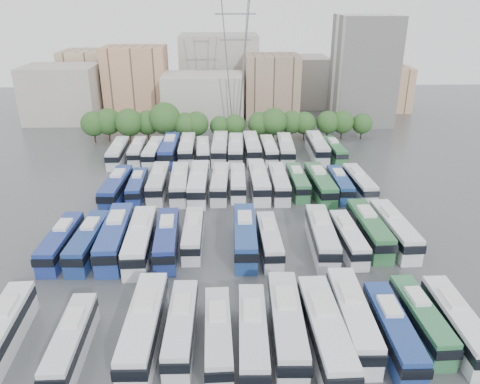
{
  "coord_description": "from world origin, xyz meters",
  "views": [
    {
      "loc": [
        -0.62,
        -59.34,
        30.73
      ],
      "look_at": [
        1.56,
        5.65,
        3.0
      ],
      "focal_mm": 35.0,
      "sensor_mm": 36.0,
      "label": 1
    }
  ],
  "objects_px": {
    "bus_r2_s3": "(158,182)",
    "bus_r3_s2": "(154,152)",
    "bus_r1_s7": "(245,235)",
    "bus_r2_s2": "(137,186)",
    "bus_r1_s13": "(394,229)",
    "bus_r3_s7": "(236,149)",
    "bus_r1_s12": "(369,229)",
    "bus_r0_s8": "(287,324)",
    "bus_r0_s0": "(2,331)",
    "bus_r3_s13": "(334,150)",
    "bus_r1_s4": "(167,239)",
    "bus_r2_s5": "(199,183)",
    "bus_r0_s9": "(325,332)",
    "bus_r3_s1": "(137,151)",
    "bus_r1_s1": "(88,241)",
    "bus_r2_s13": "(359,183)",
    "bus_r0_s7": "(253,335)",
    "bus_r3_s3": "(169,150)",
    "bus_r2_s7": "(238,182)",
    "bus_r2_s4": "(180,183)",
    "bus_r2_s10": "(298,181)",
    "bus_r0_s5": "(181,327)",
    "bus_r2_s8": "(259,181)",
    "bus_r3_s10": "(286,149)",
    "bus_r0_s13": "(457,323)",
    "bus_r1_s10": "(322,236)",
    "bus_r3_s8": "(252,147)",
    "bus_r2_s6": "(220,183)",
    "bus_r3_s12": "(317,147)",
    "bus_r2_s9": "(279,182)",
    "bus_r2_s11": "(320,184)",
    "bus_r3_s9": "(269,150)",
    "bus_r2_s1": "(116,187)",
    "bus_r0_s2": "(71,341)",
    "bus_r2_s12": "(340,184)",
    "bus_r3_s5": "(203,151)",
    "bus_r3_s6": "(220,148)",
    "bus_r0_s12": "(421,318)",
    "bus_r0_s6": "(218,335)",
    "bus_r1_s8": "(269,240)",
    "bus_r1_s5": "(193,234)",
    "bus_r0_s11": "(393,331)",
    "bus_r3_s4": "(187,149)",
    "bus_r1_s11": "(348,238)",
    "apartment_tower": "(363,71)"
  },
  "relations": [
    {
      "from": "bus_r2_s3",
      "to": "bus_r3_s2",
      "type": "height_order",
      "value": "bus_r2_s3"
    },
    {
      "from": "bus_r1_s7",
      "to": "bus_r2_s2",
      "type": "relative_size",
      "value": 1.2
    },
    {
      "from": "bus_r2_s2",
      "to": "bus_r1_s13",
      "type": "bearing_deg",
      "value": -26.6
    },
    {
      "from": "bus_r3_s7",
      "to": "bus_r2_s3",
      "type": "bearing_deg",
      "value": -125.89
    },
    {
      "from": "bus_r1_s12",
      "to": "bus_r0_s8",
      "type": "bearing_deg",
      "value": -126.91
    },
    {
      "from": "bus_r0_s0",
      "to": "bus_r3_s13",
      "type": "relative_size",
      "value": 1.08
    },
    {
      "from": "bus_r1_s4",
      "to": "bus_r2_s5",
      "type": "distance_m",
      "value": 18.82
    },
    {
      "from": "bus_r0_s9",
      "to": "bus_r3_s1",
      "type": "distance_m",
      "value": 61.54
    },
    {
      "from": "bus_r1_s1",
      "to": "bus_r2_s13",
      "type": "relative_size",
      "value": 1.04
    },
    {
      "from": "bus_r0_s7",
      "to": "bus_r2_s3",
      "type": "relative_size",
      "value": 0.98
    },
    {
      "from": "bus_r3_s3",
      "to": "bus_r2_s5",
      "type": "bearing_deg",
      "value": -68.77
    },
    {
      "from": "bus_r1_s12",
      "to": "bus_r1_s13",
      "type": "height_order",
      "value": "bus_r1_s12"
    },
    {
      "from": "bus_r0_s0",
      "to": "bus_r2_s7",
      "type": "distance_m",
      "value": 43.34
    },
    {
      "from": "bus_r2_s4",
      "to": "bus_r2_s10",
      "type": "bearing_deg",
      "value": -1.05
    },
    {
      "from": "bus_r0_s5",
      "to": "bus_r2_s10",
      "type": "xyz_separation_m",
      "value": [
        16.38,
        36.47,
        -0.03
      ]
    },
    {
      "from": "bus_r2_s8",
      "to": "bus_r3_s10",
      "type": "bearing_deg",
      "value": 67.85
    },
    {
      "from": "bus_r0_s13",
      "to": "bus_r2_s13",
      "type": "distance_m",
      "value": 35.68
    },
    {
      "from": "bus_r1_s10",
      "to": "bus_r3_s13",
      "type": "xyz_separation_m",
      "value": [
        9.64,
        36.13,
        -0.24
      ]
    },
    {
      "from": "bus_r3_s8",
      "to": "bus_r3_s2",
      "type": "bearing_deg",
      "value": -176.19
    },
    {
      "from": "bus_r3_s13",
      "to": "bus_r3_s7",
      "type": "bearing_deg",
      "value": 176.56
    },
    {
      "from": "bus_r2_s4",
      "to": "bus_r2_s6",
      "type": "xyz_separation_m",
      "value": [
        6.69,
        -0.05,
        -0.05
      ]
    },
    {
      "from": "bus_r3_s12",
      "to": "bus_r2_s9",
      "type": "bearing_deg",
      "value": -117.37
    },
    {
      "from": "bus_r2_s11",
      "to": "bus_r3_s9",
      "type": "bearing_deg",
      "value": 106.81
    },
    {
      "from": "bus_r1_s13",
      "to": "bus_r2_s1",
      "type": "xyz_separation_m",
      "value": [
        -39.8,
        15.99,
        -0.0
      ]
    },
    {
      "from": "bus_r0_s2",
      "to": "bus_r2_s12",
      "type": "relative_size",
      "value": 1.01
    },
    {
      "from": "bus_r1_s7",
      "to": "bus_r3_s7",
      "type": "distance_m",
      "value": 36.13
    },
    {
      "from": "bus_r3_s5",
      "to": "bus_r0_s7",
      "type": "bearing_deg",
      "value": -85.79
    },
    {
      "from": "bus_r0_s5",
      "to": "bus_r2_s6",
      "type": "height_order",
      "value": "bus_r2_s6"
    },
    {
      "from": "bus_r1_s1",
      "to": "bus_r3_s6",
      "type": "distance_m",
      "value": 40.84
    },
    {
      "from": "bus_r0_s13",
      "to": "bus_r1_s13",
      "type": "height_order",
      "value": "bus_r1_s13"
    },
    {
      "from": "bus_r0_s12",
      "to": "bus_r3_s7",
      "type": "relative_size",
      "value": 0.86
    },
    {
      "from": "bus_r0_s6",
      "to": "bus_r2_s7",
      "type": "relative_size",
      "value": 1.01
    },
    {
      "from": "bus_r3_s8",
      "to": "bus_r3_s10",
      "type": "height_order",
      "value": "bus_r3_s8"
    },
    {
      "from": "bus_r2_s11",
      "to": "bus_r0_s8",
      "type": "bearing_deg",
      "value": -108.54
    },
    {
      "from": "bus_r2_s4",
      "to": "bus_r1_s8",
      "type": "bearing_deg",
      "value": -58.23
    },
    {
      "from": "bus_r2_s4",
      "to": "bus_r2_s13",
      "type": "bearing_deg",
      "value": -3.63
    },
    {
      "from": "bus_r0_s8",
      "to": "bus_r0_s13",
      "type": "xyz_separation_m",
      "value": [
        16.27,
        -0.12,
        -0.19
      ]
    },
    {
      "from": "bus_r2_s4",
      "to": "bus_r2_s3",
      "type": "bearing_deg",
      "value": 169.92
    },
    {
      "from": "bus_r0_s0",
      "to": "bus_r1_s7",
      "type": "relative_size",
      "value": 0.94
    },
    {
      "from": "bus_r2_s5",
      "to": "bus_r3_s6",
      "type": "bearing_deg",
      "value": 80.44
    },
    {
      "from": "bus_r0_s9",
      "to": "bus_r2_s7",
      "type": "height_order",
      "value": "bus_r0_s9"
    },
    {
      "from": "bus_r0_s2",
      "to": "bus_r1_s5",
      "type": "height_order",
      "value": "bus_r1_s5"
    },
    {
      "from": "bus_r1_s5",
      "to": "bus_r2_s2",
      "type": "height_order",
      "value": "bus_r1_s5"
    },
    {
      "from": "bus_r0_s7",
      "to": "bus_r2_s12",
      "type": "height_order",
      "value": "bus_r0_s7"
    },
    {
      "from": "bus_r0_s11",
      "to": "bus_r3_s4",
      "type": "xyz_separation_m",
      "value": [
        -22.96,
        55.49,
        0.17
      ]
    },
    {
      "from": "bus_r2_s4",
      "to": "bus_r3_s6",
      "type": "distance_m",
      "value": 19.37
    },
    {
      "from": "bus_r1_s4",
      "to": "bus_r3_s1",
      "type": "distance_m",
      "value": 38.23
    },
    {
      "from": "bus_r1_s11",
      "to": "bus_r2_s4",
      "type": "distance_m",
      "value": 30.2
    },
    {
      "from": "bus_r0_s13",
      "to": "bus_r2_s10",
      "type": "xyz_separation_m",
      "value": [
        -9.81,
        36.8,
        -0.08
      ]
    },
    {
      "from": "apartment_tower",
      "to": "bus_r2_s9",
      "type": "bearing_deg",
      "value": -119.36
    }
  ]
}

